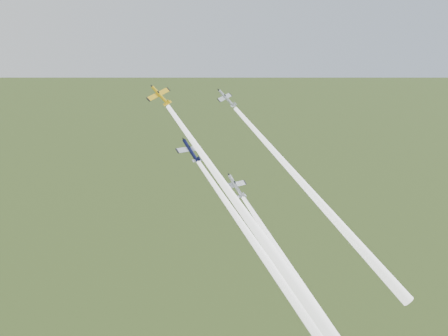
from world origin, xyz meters
TOP-DOWN VIEW (x-y plane):
  - plane_yellow at (-11.13, 3.43)m, footprint 8.77×6.85m
  - smoke_trail_yellow at (-6.24, -21.33)m, footprint 12.07×47.42m
  - plane_navy at (-3.44, 2.57)m, footprint 9.01×8.41m
  - smoke_trail_navy at (0.68, -20.91)m, footprint 10.59×44.79m
  - plane_silver_right at (7.44, 2.01)m, footprint 8.84×7.88m
  - smoke_trail_silver_right at (17.70, -20.77)m, footprint 22.03×44.27m
  - plane_silver_low at (3.49, -6.27)m, footprint 8.45×7.68m
  - smoke_trail_silver_low at (5.84, -27.73)m, footprint 7.26×40.53m

SIDE VIEW (x-z plane):
  - smoke_trail_silver_low at x=5.84m, z-range 47.57..85.65m
  - smoke_trail_navy at x=0.68m, z-range 51.67..93.96m
  - smoke_trail_silver_right at x=17.70m, z-range 61.20..105.63m
  - smoke_trail_yellow at x=-6.24m, z-range 63.21..108.12m
  - plane_silver_low at x=3.49m, z-range 83.22..90.34m
  - plane_navy at x=-3.44m, z-range 91.38..98.81m
  - plane_silver_right at x=7.44m, z-range 103.80..109.73m
  - plane_yellow at x=-11.13m, z-range 105.75..112.76m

